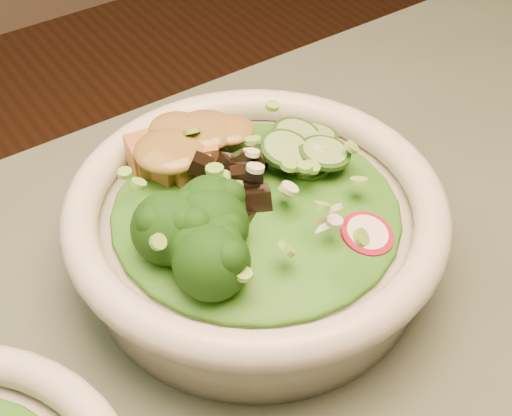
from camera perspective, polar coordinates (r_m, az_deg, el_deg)
salad_bowl at (r=0.53m, az=0.00°, el=-1.59°), size 0.28×0.28×0.08m
lettuce_bed at (r=0.52m, az=0.00°, el=0.08°), size 0.21×0.21×0.03m
broccoli_florets at (r=0.47m, az=-4.61°, el=-2.86°), size 0.09×0.08×0.05m
radish_slices at (r=0.49m, az=6.66°, el=-2.73°), size 0.12×0.06×0.02m
cucumber_slices at (r=0.55m, az=4.43°, el=4.83°), size 0.08×0.08×0.04m
mushroom_heap at (r=0.51m, az=-1.12°, el=1.88°), size 0.08×0.08×0.04m
tofu_cubes at (r=0.54m, az=-5.42°, el=4.06°), size 0.10×0.07×0.04m
peanut_sauce at (r=0.54m, az=-5.51°, el=5.19°), size 0.07×0.06×0.02m
scallion_garnish at (r=0.50m, az=0.00°, el=2.18°), size 0.20×0.20×0.03m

